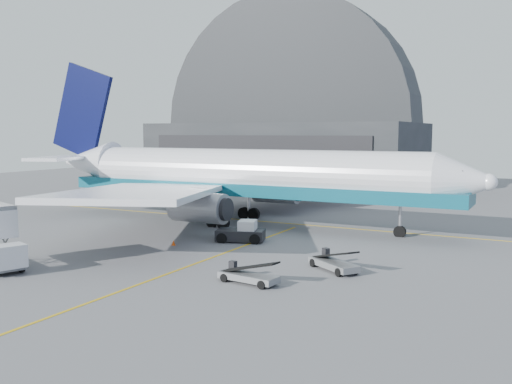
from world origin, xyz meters
The scene contains 8 objects.
ground centered at (0.00, 0.00, 0.00)m, with size 200.00×200.00×0.00m, color #565659.
taxi_lines centered at (0.00, 12.67, 0.01)m, with size 80.00×42.12×0.02m.
hangar centered at (-22.00, 64.95, 9.54)m, with size 50.00×28.30×28.00m.
airliner centered at (-7.44, 17.56, 5.45)m, with size 55.50×53.82×19.48m.
pushback_tug centered at (-1.25, 8.33, 0.78)m, with size 5.02×3.79×2.07m.
belt_loader_a centered at (6.43, -4.67, 0.54)m, with size 4.68×2.11×1.75m.
belt_loader_b centered at (10.35, 1.51, 0.58)m, with size 4.67×3.93×1.87m.
traffic_cone centered at (-5.86, 3.72, 0.23)m, with size 0.34×0.34×0.49m.
Camera 1 is at (24.56, -38.24, 10.30)m, focal length 40.00 mm.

